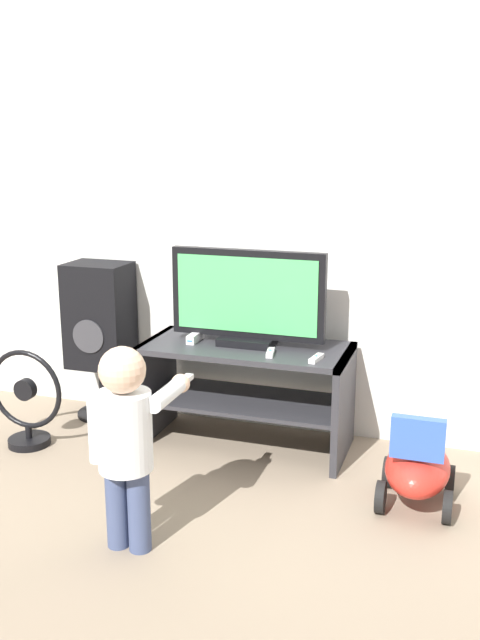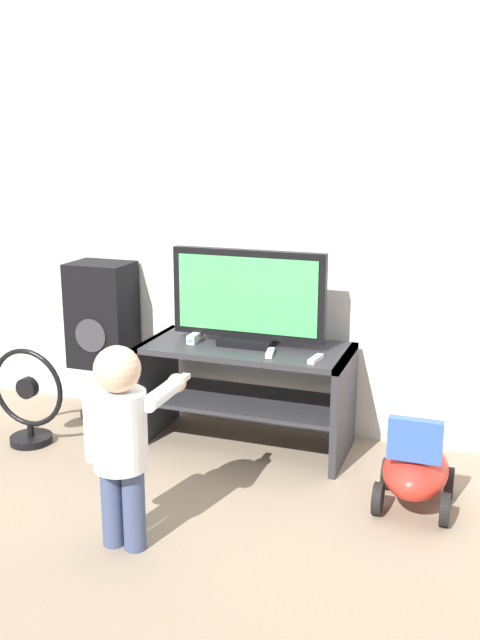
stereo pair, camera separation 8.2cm
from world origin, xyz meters
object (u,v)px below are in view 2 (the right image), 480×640
Objects in this scene: remote_secondary at (270,353)px; television at (248,299)px; floor_fan at (28,401)px; ride_on_toy at (415,470)px; remote_primary at (316,359)px; child at (122,431)px; speaker_tower at (103,319)px; game_console at (196,337)px.

television is at bearing 139.45° from remote_secondary.
ride_on_toy is at bearing -0.13° from floor_fan.
child is (-0.55, -0.97, -0.07)m from remote_primary.
remote_primary reaches higher than ride_on_toy.
speaker_tower reaches higher than remote_secondary.
remote_secondary is at bearing -13.29° from game_console.
remote_secondary is at bearing -13.36° from speaker_tower.
ride_on_toy is at bearing -23.32° from television.
television is 5.40× the size of game_console.
game_console is 0.98m from floor_fan.
television is 0.97× the size of child.
child reaches higher than remote_secondary.
remote_primary is at bearing -10.51° from game_console.
game_console is 0.18× the size of child.
television reaches higher than ride_on_toy.
remote_secondary is at bearing 174.83° from remote_primary.
ride_on_toy is (1.90, -0.53, -0.42)m from speaker_tower.
television is 0.89× the size of speaker_tower.
television is at bearing 83.04° from child.
remote_secondary is (-0.24, 0.02, 0.00)m from remote_primary.
remote_primary is 0.71m from ride_on_toy.
speaker_tower is at bearing 164.42° from ride_on_toy.
remote_primary is 0.25× the size of floor_fan.
ride_on_toy is (1.08, 0.73, -0.33)m from child.
speaker_tower reaches higher than child.
floor_fan is at bearing 179.87° from ride_on_toy.
game_console reaches higher than remote_secondary.
television is at bearing -7.30° from speaker_tower.
game_console is 1.15× the size of remote_primary.
child is 0.92× the size of speaker_tower.
remote_secondary is at bearing -40.55° from television.
ride_on_toy is (1.23, -0.37, -0.41)m from game_console.
child is at bearing -107.26° from remote_secondary.
television is 0.37m from game_console.
remote_primary is 1.40m from speaker_tower.
speaker_tower is (-1.37, 0.29, 0.02)m from remote_primary.
television is 1.18m from child.
floor_fan is at bearing 143.59° from child.
child is at bearing -146.17° from ride_on_toy.
game_console is 0.69m from speaker_tower.
game_console reaches higher than floor_fan.
speaker_tower is at bearing 166.64° from remote_secondary.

